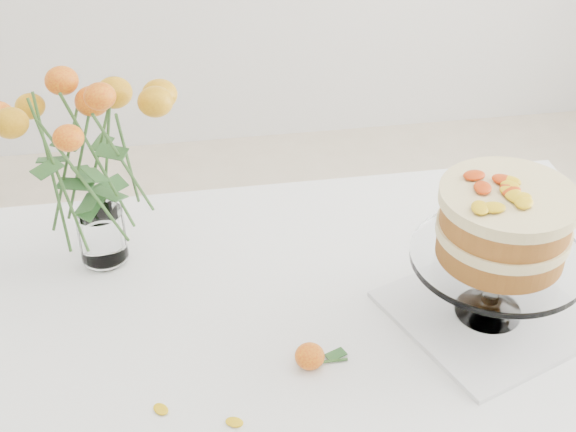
% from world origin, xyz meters
% --- Properties ---
extents(table, '(1.43, 0.93, 0.76)m').
position_xyz_m(table, '(0.00, 0.00, 0.67)').
color(table, tan).
rests_on(table, ground).
extents(napkin, '(0.36, 0.36, 0.01)m').
position_xyz_m(napkin, '(0.41, 0.01, 0.76)').
color(napkin, silver).
rests_on(napkin, table).
extents(cake_stand, '(0.27, 0.27, 0.24)m').
position_xyz_m(cake_stand, '(0.41, 0.01, 0.93)').
color(cake_stand, white).
rests_on(cake_stand, napkin).
extents(rose_vase, '(0.29, 0.29, 0.41)m').
position_xyz_m(rose_vase, '(-0.20, 0.26, 1.00)').
color(rose_vase, white).
rests_on(rose_vase, table).
extents(loose_rose_far, '(0.08, 0.04, 0.04)m').
position_xyz_m(loose_rose_far, '(0.10, -0.05, 0.77)').
color(loose_rose_far, red).
rests_on(loose_rose_far, table).
extents(stray_petal_a, '(0.03, 0.02, 0.00)m').
position_xyz_m(stray_petal_a, '(-0.12, -0.10, 0.76)').
color(stray_petal_a, '#E6B30E').
rests_on(stray_petal_a, table).
extents(stray_petal_b, '(0.03, 0.02, 0.00)m').
position_xyz_m(stray_petal_b, '(-0.02, -0.14, 0.76)').
color(stray_petal_b, '#E6B30E').
rests_on(stray_petal_b, table).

